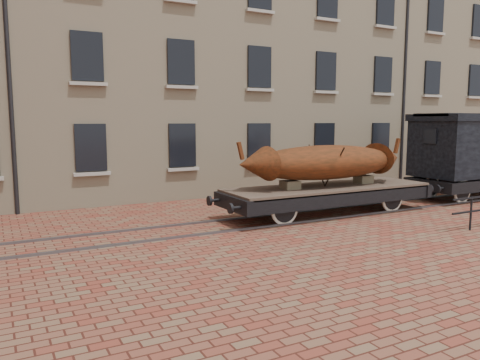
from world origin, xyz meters
name	(u,v)px	position (x,y,z in m)	size (l,w,h in m)	color
ground	(308,216)	(0.00, 0.00, 0.00)	(90.00, 90.00, 0.00)	maroon
warehouse_cream	(244,48)	(3.00, 9.99, 7.00)	(40.00, 10.19, 14.00)	beige
rail_track	(308,216)	(0.00, 0.00, 0.03)	(30.00, 1.52, 0.06)	#59595E
flatcar_wagon	(328,192)	(0.83, 0.00, 0.77)	(8.22, 2.23, 1.24)	#42352A
iron_boat	(325,162)	(0.68, 0.00, 1.78)	(6.57, 1.93, 1.57)	maroon
goods_van	(478,145)	(8.55, 0.00, 2.15)	(6.65, 2.42, 3.44)	black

